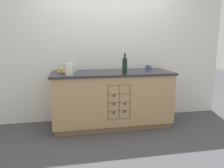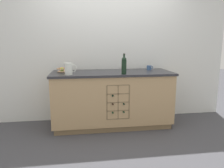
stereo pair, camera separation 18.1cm
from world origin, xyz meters
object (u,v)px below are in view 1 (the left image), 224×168
Objects in this scene: fruit_bowl at (63,70)px; ceramic_mug at (148,67)px; white_pitcher at (69,69)px; standing_wine_bottle at (125,65)px.

ceramic_mug is at bearing 2.96° from fruit_bowl.
fruit_bowl is 1.47m from ceramic_mug.
fruit_bowl is 0.33m from white_pitcher.
standing_wine_bottle is (0.93, -0.36, 0.10)m from fruit_bowl.
standing_wine_bottle is at bearing -3.84° from white_pitcher.
standing_wine_bottle is (-0.54, -0.44, 0.10)m from ceramic_mug.
white_pitcher is at bearing -164.37° from ceramic_mug.
standing_wine_bottle is at bearing -140.95° from ceramic_mug.
standing_wine_bottle is at bearing -21.45° from fruit_bowl.
ceramic_mug is at bearing 39.05° from standing_wine_bottle.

